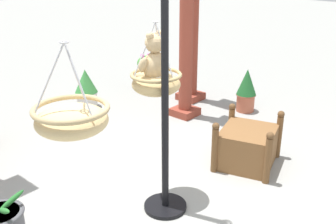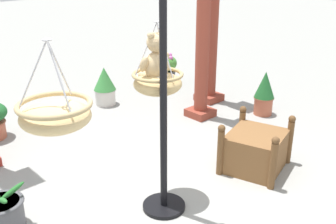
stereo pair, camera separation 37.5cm
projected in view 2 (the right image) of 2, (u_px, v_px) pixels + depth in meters
ground_plane at (174, 205)px, 4.17m from camera, size 40.00×40.00×0.00m
display_pole_central at (164, 134)px, 3.81m from camera, size 0.44×0.44×2.65m
hanging_basket_with_teddy at (158, 82)px, 3.92m from camera, size 0.51×0.51×0.72m
teddy_bear at (156, 60)px, 3.85m from camera, size 0.35×0.32×0.50m
hanging_basket_left_high at (55, 114)px, 2.64m from camera, size 0.50×0.50×0.62m
greenhouse_pillar_left at (212, 23)px, 6.63m from camera, size 0.42×0.42×2.83m
greenhouse_pillar_right at (203, 26)px, 5.91m from camera, size 0.40×0.40×3.01m
wooden_planter_box at (256, 149)px, 4.80m from camera, size 0.93×0.89×0.64m
potted_plant_fern_front at (2, 212)px, 3.76m from camera, size 0.50×0.51×0.46m
potted_plant_flowering_red at (105, 86)px, 6.82m from camera, size 0.38×0.38×0.66m
potted_plant_tall_leafy at (168, 69)px, 7.86m from camera, size 0.36×0.36×0.64m
potted_plant_bushy_green at (264, 93)px, 6.39m from camera, size 0.33×0.33×0.72m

